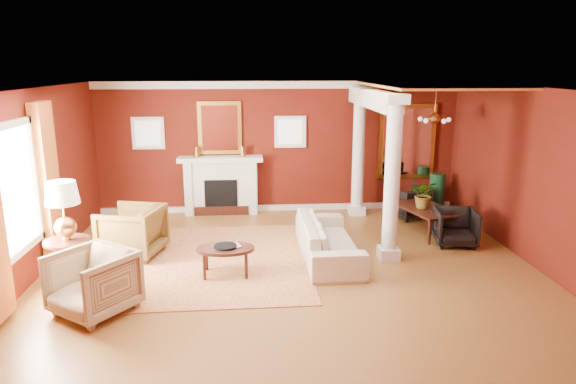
{
  "coord_description": "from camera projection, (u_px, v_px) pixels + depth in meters",
  "views": [
    {
      "loc": [
        -0.64,
        -7.85,
        3.26
      ],
      "look_at": [
        -0.02,
        0.57,
        1.15
      ],
      "focal_mm": 32.0,
      "sensor_mm": 36.0,
      "label": 1
    }
  ],
  "objects": [
    {
      "name": "ground",
      "position": [
        292.0,
        268.0,
        8.43
      ],
      "size": [
        8.0,
        8.0,
        0.0
      ],
      "primitive_type": "plane",
      "color": "brown",
      "rests_on": "ground"
    },
    {
      "name": "room_shell",
      "position": [
        292.0,
        147.0,
        7.94
      ],
      "size": [
        8.04,
        7.04,
        2.92
      ],
      "color": "#5B100C",
      "rests_on": "ground"
    },
    {
      "name": "fireplace",
      "position": [
        221.0,
        185.0,
        11.39
      ],
      "size": [
        1.85,
        0.42,
        1.29
      ],
      "color": "white",
      "rests_on": "ground"
    },
    {
      "name": "overmantel_mirror",
      "position": [
        220.0,
        128.0,
        11.22
      ],
      "size": [
        0.95,
        0.07,
        1.15
      ],
      "color": "gold",
      "rests_on": "fireplace"
    },
    {
      "name": "flank_window_left",
      "position": [
        148.0,
        133.0,
        11.14
      ],
      "size": [
        0.7,
        0.07,
        0.7
      ],
      "color": "white",
      "rests_on": "room_shell"
    },
    {
      "name": "flank_window_right",
      "position": [
        290.0,
        132.0,
        11.36
      ],
      "size": [
        0.7,
        0.07,
        0.7
      ],
      "color": "white",
      "rests_on": "room_shell"
    },
    {
      "name": "left_window",
      "position": [
        20.0,
        198.0,
        7.22
      ],
      "size": [
        0.21,
        2.55,
        2.6
      ],
      "color": "white",
      "rests_on": "room_shell"
    },
    {
      "name": "column_front",
      "position": [
        392.0,
        178.0,
        8.5
      ],
      "size": [
        0.36,
        0.36,
        2.8
      ],
      "color": "white",
      "rests_on": "ground"
    },
    {
      "name": "column_back",
      "position": [
        359.0,
        151.0,
        11.11
      ],
      "size": [
        0.36,
        0.36,
        2.8
      ],
      "color": "white",
      "rests_on": "ground"
    },
    {
      "name": "header_beam",
      "position": [
        373.0,
        99.0,
        9.75
      ],
      "size": [
        0.3,
        3.2,
        0.32
      ],
      "primitive_type": "cube",
      "color": "white",
      "rests_on": "column_front"
    },
    {
      "name": "amber_ceiling",
      "position": [
        435.0,
        85.0,
        9.63
      ],
      "size": [
        2.3,
        3.4,
        0.04
      ],
      "primitive_type": "cube",
      "color": "gold",
      "rests_on": "room_shell"
    },
    {
      "name": "dining_mirror",
      "position": [
        407.0,
        142.0,
        11.6
      ],
      "size": [
        1.3,
        0.07,
        1.7
      ],
      "color": "gold",
      "rests_on": "room_shell"
    },
    {
      "name": "chandelier",
      "position": [
        435.0,
        118.0,
        9.83
      ],
      "size": [
        0.6,
        0.62,
        0.75
      ],
      "color": "#AE7736",
      "rests_on": "room_shell"
    },
    {
      "name": "crown_trim",
      "position": [
        279.0,
        85.0,
        11.09
      ],
      "size": [
        8.0,
        0.08,
        0.16
      ],
      "primitive_type": "cube",
      "color": "white",
      "rests_on": "room_shell"
    },
    {
      "name": "base_trim",
      "position": [
        279.0,
        208.0,
        11.76
      ],
      "size": [
        8.0,
        0.08,
        0.12
      ],
      "primitive_type": "cube",
      "color": "white",
      "rests_on": "ground"
    },
    {
      "name": "rug",
      "position": [
        226.0,
        260.0,
        8.75
      ],
      "size": [
        2.8,
        3.7,
        0.01
      ],
      "primitive_type": "cube",
      "rotation": [
        0.0,
        0.0,
        0.01
      ],
      "color": "maroon",
      "rests_on": "ground"
    },
    {
      "name": "sofa",
      "position": [
        329.0,
        233.0,
        8.78
      ],
      "size": [
        0.7,
        2.3,
        0.9
      ],
      "primitive_type": "imported",
      "rotation": [
        0.0,
        0.0,
        1.59
      ],
      "color": "beige",
      "rests_on": "ground"
    },
    {
      "name": "armchair_leopard",
      "position": [
        132.0,
        229.0,
        8.87
      ],
      "size": [
        1.09,
        1.14,
        0.98
      ],
      "primitive_type": "imported",
      "rotation": [
        0.0,
        0.0,
        -1.82
      ],
      "color": "black",
      "rests_on": "ground"
    },
    {
      "name": "armchair_stripe",
      "position": [
        93.0,
        280.0,
        6.81
      ],
      "size": [
        1.26,
        1.25,
        0.95
      ],
      "primitive_type": "imported",
      "rotation": [
        0.0,
        0.0,
        -0.65
      ],
      "color": "tan",
      "rests_on": "ground"
    },
    {
      "name": "coffee_table",
      "position": [
        226.0,
        250.0,
        8.06
      ],
      "size": [
        0.92,
        0.92,
        0.46
      ],
      "rotation": [
        0.0,
        0.0,
        0.16
      ],
      "color": "black",
      "rests_on": "ground"
    },
    {
      "name": "coffee_book",
      "position": [
        229.0,
        240.0,
        8.04
      ],
      "size": [
        0.17,
        0.08,
        0.24
      ],
      "primitive_type": "imported",
      "rotation": [
        0.0,
        0.0,
        0.38
      ],
      "color": "black",
      "rests_on": "coffee_table"
    },
    {
      "name": "side_table",
      "position": [
        64.0,
        216.0,
        7.4
      ],
      "size": [
        0.66,
        0.66,
        1.64
      ],
      "rotation": [
        0.0,
        0.0,
        -0.22
      ],
      "color": "black",
      "rests_on": "ground"
    },
    {
      "name": "dining_table",
      "position": [
        426.0,
        212.0,
        10.15
      ],
      "size": [
        0.91,
        1.56,
        0.82
      ],
      "primitive_type": "imported",
      "rotation": [
        0.0,
        0.0,
        1.86
      ],
      "color": "black",
      "rests_on": "ground"
    },
    {
      "name": "dining_chair_near",
      "position": [
        456.0,
        226.0,
        9.43
      ],
      "size": [
        0.82,
        0.79,
        0.74
      ],
      "primitive_type": "imported",
      "rotation": [
        0.0,
        0.0,
        -0.16
      ],
      "color": "black",
      "rests_on": "ground"
    },
    {
      "name": "dining_chair_far",
      "position": [
        410.0,
        201.0,
        11.14
      ],
      "size": [
        0.91,
        0.89,
        0.75
      ],
      "primitive_type": "imported",
      "rotation": [
        0.0,
        0.0,
        3.48
      ],
      "color": "black",
      "rests_on": "ground"
    },
    {
      "name": "green_urn",
      "position": [
        436.0,
        197.0,
        11.48
      ],
      "size": [
        0.38,
        0.38,
        0.91
      ],
      "color": "#133B1F",
      "rests_on": "ground"
    },
    {
      "name": "potted_plant",
      "position": [
        425.0,
        182.0,
        9.92
      ],
      "size": [
        0.66,
        0.7,
        0.43
      ],
      "primitive_type": "imported",
      "rotation": [
        0.0,
        0.0,
        -0.35
      ],
      "color": "#26591E",
      "rests_on": "dining_table"
    }
  ]
}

